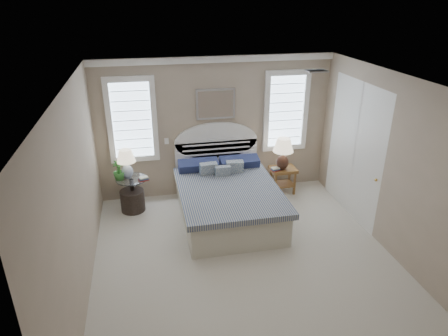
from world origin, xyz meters
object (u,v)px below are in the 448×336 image
(bed, at_px, (227,197))
(lamp_left, at_px, (126,161))
(nightstand_right, at_px, (283,175))
(floor_pot, at_px, (133,200))
(side_table_left, at_px, (133,191))
(lamp_right, at_px, (283,150))

(bed, distance_m, lamp_left, 1.92)
(nightstand_right, distance_m, floor_pot, 2.97)
(bed, xyz_separation_m, side_table_left, (-1.65, 0.59, 0.00))
(side_table_left, distance_m, floor_pot, 0.19)
(floor_pot, height_order, lamp_right, lamp_right)
(side_table_left, height_order, lamp_right, lamp_right)
(lamp_right, bearing_deg, side_table_left, -178.75)
(bed, relative_size, lamp_right, 3.51)
(side_table_left, relative_size, lamp_right, 0.97)
(side_table_left, distance_m, nightstand_right, 2.95)
(nightstand_right, height_order, lamp_right, lamp_right)
(bed, relative_size, floor_pot, 5.15)
(lamp_left, bearing_deg, bed, -20.62)
(floor_pot, relative_size, lamp_right, 0.68)
(bed, relative_size, side_table_left, 3.61)
(lamp_left, xyz_separation_m, lamp_right, (2.97, 0.01, -0.04))
(bed, height_order, lamp_right, bed)
(lamp_left, bearing_deg, floor_pot, -62.99)
(bed, relative_size, lamp_left, 4.10)
(lamp_right, bearing_deg, bed, -152.49)
(floor_pot, xyz_separation_m, lamp_left, (-0.04, 0.09, 0.77))
(floor_pot, distance_m, lamp_left, 0.77)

